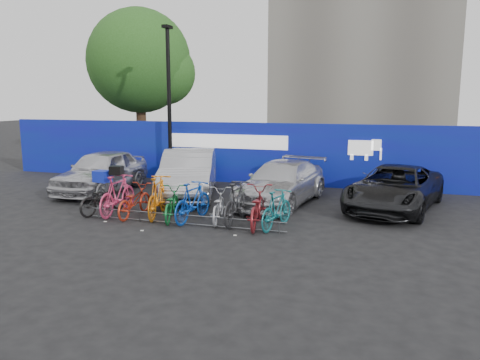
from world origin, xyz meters
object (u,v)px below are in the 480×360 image
at_px(car_2, 282,183).
at_px(bike_6, 218,206).
at_px(car_1, 189,173).
at_px(bike_3, 158,197).
at_px(bike_8, 257,207).
at_px(bike_rack, 183,219).
at_px(bike_9, 277,209).
at_px(car_3, 395,188).
at_px(bike_0, 103,198).
at_px(bike_4, 171,204).
at_px(tree, 144,64).
at_px(bike_5, 193,202).
at_px(car_0, 102,171).
at_px(bike_7, 236,202).
at_px(bike_2, 134,201).
at_px(bike_1, 118,195).
at_px(lamppost, 169,100).

relative_size(car_2, bike_6, 2.71).
relative_size(car_1, bike_3, 2.45).
xyz_separation_m(bike_3, bike_8, (2.93, -0.13, -0.07)).
xyz_separation_m(bike_rack, bike_9, (2.44, 0.43, 0.35)).
bearing_deg(car_1, car_3, -17.68).
relative_size(bike_0, bike_6, 1.05).
relative_size(car_3, bike_9, 2.81).
bearing_deg(bike_4, bike_0, -17.61).
xyz_separation_m(tree, bike_6, (7.54, -10.06, -4.62)).
height_order(tree, bike_3, tree).
relative_size(tree, bike_5, 4.25).
xyz_separation_m(tree, car_1, (5.41, -7.10, -4.27)).
relative_size(car_0, car_3, 0.93).
xyz_separation_m(car_2, bike_7, (-0.64, -2.79, -0.09)).
height_order(bike_2, bike_6, bike_2).
xyz_separation_m(bike_1, bike_3, (1.26, 0.05, 0.01)).
distance_m(lamppost, bike_2, 6.39).
xyz_separation_m(car_2, bike_9, (0.51, -2.96, -0.16)).
xyz_separation_m(lamppost, bike_8, (5.09, -5.54, -2.75)).
relative_size(tree, bike_9, 4.61).
xyz_separation_m(bike_2, bike_3, (0.68, 0.13, 0.14)).
xyz_separation_m(car_0, bike_6, (5.42, -2.73, -0.31)).
xyz_separation_m(car_2, bike_1, (-4.23, -2.85, -0.08)).
relative_size(lamppost, bike_4, 3.53).
height_order(bike_0, bike_5, bike_5).
distance_m(bike_1, bike_6, 3.07).
height_order(bike_3, bike_6, bike_3).
bearing_deg(bike_1, bike_rack, 165.45).
bearing_deg(bike_8, bike_4, -5.83).
distance_m(bike_rack, bike_2, 1.80).
distance_m(bike_rack, car_3, 6.47).
bearing_deg(car_2, bike_6, -102.58).
height_order(car_0, bike_0, car_0).
bearing_deg(bike_8, bike_9, 170.07).
height_order(car_2, bike_7, car_2).
distance_m(lamppost, bike_6, 7.27).
distance_m(bike_4, bike_5, 0.64).
bearing_deg(bike_8, lamppost, -54.50).
xyz_separation_m(bike_rack, car_1, (-1.36, 3.55, 0.64)).
xyz_separation_m(bike_1, bike_8, (4.19, -0.08, -0.06)).
distance_m(car_0, bike_8, 7.15).
relative_size(car_2, bike_9, 2.73).
relative_size(bike_2, bike_7, 0.91).
xyz_separation_m(car_3, bike_2, (-7.10, -3.09, -0.20)).
bearing_deg(bike_0, bike_3, -164.63).
bearing_deg(bike_5, bike_rack, 87.92).
height_order(lamppost, bike_2, lamppost).
relative_size(car_0, car_2, 0.96).
xyz_separation_m(car_2, bike_2, (-3.65, -2.93, -0.21)).
bearing_deg(car_3, bike_7, -129.79).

